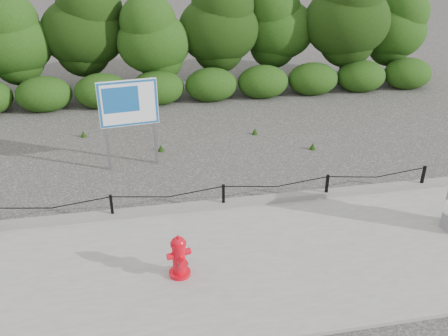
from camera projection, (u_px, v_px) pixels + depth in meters
name	position (u px, v px, depth m)	size (l,w,h in m)	color
ground	(223.00, 210.00, 11.00)	(90.00, 90.00, 0.00)	#2D2B28
sidewalk	(242.00, 263.00, 9.24)	(14.00, 4.00, 0.08)	gray
curb	(223.00, 204.00, 10.98)	(14.00, 0.22, 0.14)	slate
chain_barrier	(223.00, 193.00, 10.79)	(10.06, 0.06, 0.60)	black
treeline	(182.00, 27.00, 17.67)	(20.26, 3.64, 4.61)	black
fire_hydrant	(179.00, 257.00, 8.68)	(0.50, 0.51, 0.87)	red
advertising_sign	(128.00, 107.00, 12.18)	(1.52, 0.28, 2.44)	slate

